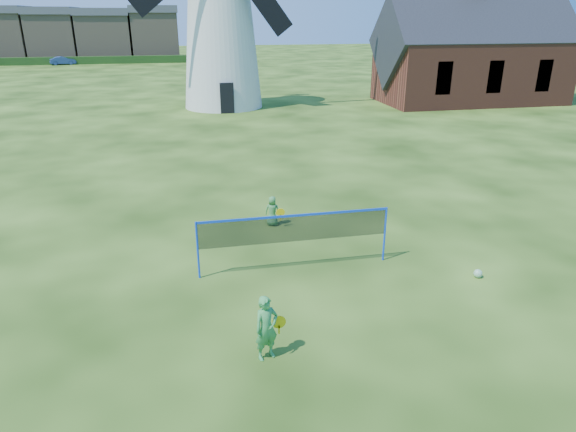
% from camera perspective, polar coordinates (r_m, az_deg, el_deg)
% --- Properties ---
extents(ground, '(220.00, 220.00, 0.00)m').
position_cam_1_polar(ground, '(13.18, -0.41, -6.93)').
color(ground, black).
rests_on(ground, ground).
extents(windmill, '(11.80, 5.61, 16.73)m').
position_cam_1_polar(windmill, '(38.13, -7.60, 20.82)').
color(windmill, white).
rests_on(windmill, ground).
extents(chapel, '(14.10, 6.84, 11.92)m').
position_cam_1_polar(chapel, '(42.69, 19.94, 16.42)').
color(chapel, brown).
rests_on(chapel, ground).
extents(badminton_net, '(5.05, 0.05, 1.55)m').
position_cam_1_polar(badminton_net, '(13.14, 0.75, -1.49)').
color(badminton_net, blue).
rests_on(badminton_net, ground).
extents(player_girl, '(0.71, 0.48, 1.35)m').
position_cam_1_polar(player_girl, '(10.04, -2.42, -12.44)').
color(player_girl, '#3C974A').
rests_on(player_girl, ground).
extents(player_boy, '(0.64, 0.46, 0.97)m').
position_cam_1_polar(player_boy, '(16.19, -1.75, 0.56)').
color(player_boy, '#3F8443').
rests_on(player_boy, ground).
extents(play_ball, '(0.22, 0.22, 0.22)m').
position_cam_1_polar(play_ball, '(14.02, 20.52, -6.05)').
color(play_ball, green).
rests_on(play_ball, ground).
extents(hedge, '(62.00, 0.80, 1.00)m').
position_cam_1_polar(hedge, '(80.04, -27.02, 15.20)').
color(hedge, '#193814').
rests_on(hedge, ground).
extents(car_right, '(3.49, 1.88, 1.09)m').
position_cam_1_polar(car_right, '(78.61, -23.93, 15.64)').
color(car_right, navy).
rests_on(car_right, ground).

